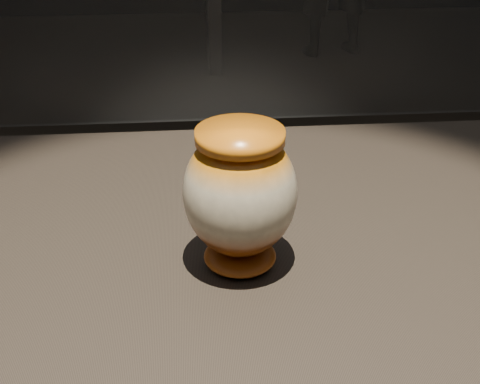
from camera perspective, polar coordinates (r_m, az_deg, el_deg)
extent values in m
cube|color=black|center=(0.97, -7.78, -5.62)|extent=(2.00, 0.80, 0.05)
ellipsoid|color=#6E2E09|center=(0.90, 0.00, -5.45)|extent=(0.10, 0.10, 0.03)
ellipsoid|color=beige|center=(0.85, 0.00, -0.07)|extent=(0.16, 0.16, 0.17)
cylinder|color=orange|center=(0.82, 0.00, 4.78)|extent=(0.12, 0.12, 0.02)
cube|color=black|center=(4.51, -2.33, 16.04)|extent=(0.08, 0.50, 0.85)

